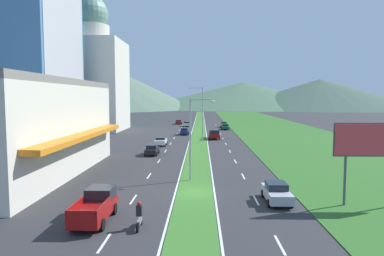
# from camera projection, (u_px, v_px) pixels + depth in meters

# --- Properties ---
(ground_plane) EXTENTS (600.00, 600.00, 0.00)m
(ground_plane) POSITION_uv_depth(u_px,v_px,m) (195.00, 193.00, 31.62)
(ground_plane) COLOR #2D2D30
(grass_median) EXTENTS (3.20, 240.00, 0.06)m
(grass_median) POSITION_uv_depth(u_px,v_px,m) (199.00, 130.00, 91.38)
(grass_median) COLOR #387028
(grass_median) RESTS_ON ground_plane
(grass_verge_right) EXTENTS (24.00, 240.00, 0.06)m
(grass_verge_right) POSITION_uv_depth(u_px,v_px,m) (280.00, 131.00, 90.85)
(grass_verge_right) COLOR #2D6023
(grass_verge_right) RESTS_ON ground_plane
(lane_dash_left_1) EXTENTS (0.16, 2.80, 0.01)m
(lane_dash_left_1) POSITION_uv_depth(u_px,v_px,m) (104.00, 243.00, 20.76)
(lane_dash_left_1) COLOR silver
(lane_dash_left_1) RESTS_ON ground_plane
(lane_dash_left_2) EXTENTS (0.16, 2.80, 0.01)m
(lane_dash_left_2) POSITION_uv_depth(u_px,v_px,m) (133.00, 199.00, 29.68)
(lane_dash_left_2) COLOR silver
(lane_dash_left_2) RESTS_ON ground_plane
(lane_dash_left_3) EXTENTS (0.16, 2.80, 0.01)m
(lane_dash_left_3) POSITION_uv_depth(u_px,v_px,m) (149.00, 176.00, 38.61)
(lane_dash_left_3) COLOR silver
(lane_dash_left_3) RESTS_ON ground_plane
(lane_dash_left_4) EXTENTS (0.16, 2.80, 0.01)m
(lane_dash_left_4) POSITION_uv_depth(u_px,v_px,m) (159.00, 161.00, 47.53)
(lane_dash_left_4) COLOR silver
(lane_dash_left_4) RESTS_ON ground_plane
(lane_dash_left_5) EXTENTS (0.16, 2.80, 0.01)m
(lane_dash_left_5) POSITION_uv_depth(u_px,v_px,m) (166.00, 151.00, 56.46)
(lane_dash_left_5) COLOR silver
(lane_dash_left_5) RESTS_ON ground_plane
(lane_dash_left_6) EXTENTS (0.16, 2.80, 0.01)m
(lane_dash_left_6) POSITION_uv_depth(u_px,v_px,m) (170.00, 144.00, 65.38)
(lane_dash_left_6) COLOR silver
(lane_dash_left_6) RESTS_ON ground_plane
(lane_dash_left_7) EXTENTS (0.16, 2.80, 0.01)m
(lane_dash_left_7) POSITION_uv_depth(u_px,v_px,m) (174.00, 138.00, 74.31)
(lane_dash_left_7) COLOR silver
(lane_dash_left_7) RESTS_ON ground_plane
(lane_dash_left_8) EXTENTS (0.16, 2.80, 0.01)m
(lane_dash_left_8) POSITION_uv_depth(u_px,v_px,m) (177.00, 134.00, 83.23)
(lane_dash_left_8) COLOR silver
(lane_dash_left_8) RESTS_ON ground_plane
(lane_dash_left_9) EXTENTS (0.16, 2.80, 0.01)m
(lane_dash_left_9) POSITION_uv_depth(u_px,v_px,m) (179.00, 130.00, 92.15)
(lane_dash_left_9) COLOR silver
(lane_dash_left_9) RESTS_ON ground_plane
(lane_dash_left_10) EXTENTS (0.16, 2.80, 0.01)m
(lane_dash_left_10) POSITION_uv_depth(u_px,v_px,m) (181.00, 127.00, 101.08)
(lane_dash_left_10) COLOR silver
(lane_dash_left_10) RESTS_ON ground_plane
(lane_dash_left_11) EXTENTS (0.16, 2.80, 0.01)m
(lane_dash_left_11) POSITION_uv_depth(u_px,v_px,m) (183.00, 125.00, 110.00)
(lane_dash_left_11) COLOR silver
(lane_dash_left_11) RESTS_ON ground_plane
(lane_dash_right_1) EXTENTS (0.16, 2.80, 0.01)m
(lane_dash_right_1) POSITION_uv_depth(u_px,v_px,m) (280.00, 245.00, 20.50)
(lane_dash_right_1) COLOR silver
(lane_dash_right_1) RESTS_ON ground_plane
(lane_dash_right_2) EXTENTS (0.16, 2.80, 0.01)m
(lane_dash_right_2) POSITION_uv_depth(u_px,v_px,m) (256.00, 200.00, 29.42)
(lane_dash_right_2) COLOR silver
(lane_dash_right_2) RESTS_ON ground_plane
(lane_dash_right_3) EXTENTS (0.16, 2.80, 0.01)m
(lane_dash_right_3) POSITION_uv_depth(u_px,v_px,m) (243.00, 176.00, 38.34)
(lane_dash_right_3) COLOR silver
(lane_dash_right_3) RESTS_ON ground_plane
(lane_dash_right_4) EXTENTS (0.16, 2.80, 0.01)m
(lane_dash_right_4) POSITION_uv_depth(u_px,v_px,m) (235.00, 161.00, 47.27)
(lane_dash_right_4) COLOR silver
(lane_dash_right_4) RESTS_ON ground_plane
(lane_dash_right_5) EXTENTS (0.16, 2.80, 0.01)m
(lane_dash_right_5) POSITION_uv_depth(u_px,v_px,m) (230.00, 151.00, 56.19)
(lane_dash_right_5) COLOR silver
(lane_dash_right_5) RESTS_ON ground_plane
(lane_dash_right_6) EXTENTS (0.16, 2.80, 0.01)m
(lane_dash_right_6) POSITION_uv_depth(u_px,v_px,m) (226.00, 144.00, 65.12)
(lane_dash_right_6) COLOR silver
(lane_dash_right_6) RESTS_ON ground_plane
(lane_dash_right_7) EXTENTS (0.16, 2.80, 0.01)m
(lane_dash_right_7) POSITION_uv_depth(u_px,v_px,m) (223.00, 138.00, 74.04)
(lane_dash_right_7) COLOR silver
(lane_dash_right_7) RESTS_ON ground_plane
(lane_dash_right_8) EXTENTS (0.16, 2.80, 0.01)m
(lane_dash_right_8) POSITION_uv_depth(u_px,v_px,m) (221.00, 134.00, 82.97)
(lane_dash_right_8) COLOR silver
(lane_dash_right_8) RESTS_ON ground_plane
(lane_dash_right_9) EXTENTS (0.16, 2.80, 0.01)m
(lane_dash_right_9) POSITION_uv_depth(u_px,v_px,m) (219.00, 130.00, 91.89)
(lane_dash_right_9) COLOR silver
(lane_dash_right_9) RESTS_ON ground_plane
(lane_dash_right_10) EXTENTS (0.16, 2.80, 0.01)m
(lane_dash_right_10) POSITION_uv_depth(u_px,v_px,m) (217.00, 127.00, 100.82)
(lane_dash_right_10) COLOR silver
(lane_dash_right_10) RESTS_ON ground_plane
(lane_dash_right_11) EXTENTS (0.16, 2.80, 0.01)m
(lane_dash_right_11) POSITION_uv_depth(u_px,v_px,m) (216.00, 125.00, 109.74)
(lane_dash_right_11) COLOR silver
(lane_dash_right_11) RESTS_ON ground_plane
(edge_line_median_left) EXTENTS (0.16, 240.00, 0.01)m
(edge_line_median_left) POSITION_uv_depth(u_px,v_px,m) (192.00, 131.00, 91.43)
(edge_line_median_left) COLOR silver
(edge_line_median_left) RESTS_ON ground_plane
(edge_line_median_right) EXTENTS (0.16, 240.00, 0.01)m
(edge_line_median_right) POSITION_uv_depth(u_px,v_px,m) (206.00, 131.00, 91.34)
(edge_line_median_right) COLOR silver
(edge_line_median_right) RESTS_ON ground_plane
(domed_building) EXTENTS (16.95, 16.95, 34.55)m
(domed_building) POSITION_uv_depth(u_px,v_px,m) (91.00, 75.00, 92.15)
(domed_building) COLOR beige
(domed_building) RESTS_ON ground_plane
(midrise_colored) EXTENTS (16.52, 16.52, 26.53)m
(midrise_colored) POSITION_uv_depth(u_px,v_px,m) (95.00, 83.00, 114.98)
(midrise_colored) COLOR teal
(midrise_colored) RESTS_ON ground_plane
(hill_far_left) EXTENTS (184.91, 184.91, 43.85)m
(hill_far_left) POSITION_uv_depth(u_px,v_px,m) (76.00, 80.00, 273.14)
(hill_far_left) COLOR #516B56
(hill_far_left) RESTS_ON ground_plane
(hill_far_center) EXTENTS (179.17, 179.17, 21.28)m
(hill_far_center) POSITION_uv_depth(u_px,v_px,m) (243.00, 95.00, 300.86)
(hill_far_center) COLOR #47664C
(hill_far_center) RESTS_ON ground_plane
(hill_far_right) EXTENTS (148.01, 148.01, 22.50)m
(hill_far_right) POSITION_uv_depth(u_px,v_px,m) (320.00, 94.00, 272.97)
(hill_far_right) COLOR #3D5647
(hill_far_right) RESTS_ON ground_plane
(street_lamp_near) EXTENTS (2.62, 0.44, 8.42)m
(street_lamp_near) POSITION_uv_depth(u_px,v_px,m) (193.00, 133.00, 36.04)
(street_lamp_near) COLOR #99999E
(street_lamp_near) RESTS_ON ground_plane
(street_lamp_mid) EXTENTS (2.92, 0.46, 10.42)m
(street_lamp_mid) POSITION_uv_depth(u_px,v_px,m) (201.00, 111.00, 67.07)
(street_lamp_mid) COLOR #99999E
(street_lamp_mid) RESTS_ON ground_plane
(billboard_roadside) EXTENTS (6.15, 0.28, 6.54)m
(billboard_roadside) POSITION_uv_depth(u_px,v_px,m) (374.00, 143.00, 27.41)
(billboard_roadside) COLOR #4C4C51
(billboard_roadside) RESTS_ON ground_plane
(car_0) EXTENTS (1.97, 4.50, 1.58)m
(car_0) POSITION_uv_depth(u_px,v_px,m) (277.00, 192.00, 28.88)
(car_0) COLOR #B2B2B7
(car_0) RESTS_ON ground_plane
(car_1) EXTENTS (2.01, 4.69, 1.48)m
(car_1) POSITION_uv_depth(u_px,v_px,m) (187.00, 124.00, 104.02)
(car_1) COLOR #B2B2B7
(car_1) RESTS_ON ground_plane
(car_2) EXTENTS (1.97, 4.33, 1.48)m
(car_2) POSITION_uv_depth(u_px,v_px,m) (161.00, 141.00, 62.90)
(car_2) COLOR silver
(car_2) RESTS_ON ground_plane
(car_3) EXTENTS (1.96, 4.31, 1.42)m
(car_3) POSITION_uv_depth(u_px,v_px,m) (179.00, 122.00, 113.64)
(car_3) COLOR maroon
(car_3) RESTS_ON ground_plane
(car_4) EXTENTS (1.95, 4.14, 1.56)m
(car_4) POSITION_uv_depth(u_px,v_px,m) (224.00, 125.00, 101.17)
(car_4) COLOR #C6842D
(car_4) RESTS_ON ground_plane
(car_5) EXTENTS (1.87, 4.69, 1.59)m
(car_5) POSITION_uv_depth(u_px,v_px,m) (185.00, 131.00, 81.44)
(car_5) COLOR navy
(car_5) RESTS_ON ground_plane
(car_6) EXTENTS (1.86, 4.24, 1.51)m
(car_6) POSITION_uv_depth(u_px,v_px,m) (152.00, 150.00, 52.76)
(car_6) COLOR black
(car_6) RESTS_ON ground_plane
(car_7) EXTENTS (2.02, 4.38, 1.47)m
(car_7) POSITION_uv_depth(u_px,v_px,m) (225.00, 127.00, 94.33)
(car_7) COLOR #0C5128
(car_7) RESTS_ON ground_plane
(pickup_truck_0) EXTENTS (2.18, 5.40, 2.00)m
(pickup_truck_0) POSITION_uv_depth(u_px,v_px,m) (214.00, 134.00, 72.81)
(pickup_truck_0) COLOR maroon
(pickup_truck_0) RESTS_ON ground_plane
(pickup_truck_1) EXTENTS (2.18, 5.40, 2.00)m
(pickup_truck_1) POSITION_uv_depth(u_px,v_px,m) (96.00, 206.00, 24.57)
(pickup_truck_1) COLOR maroon
(pickup_truck_1) RESTS_ON ground_plane
(motorcycle_rider) EXTENTS (0.36, 2.00, 1.80)m
(motorcycle_rider) POSITION_uv_depth(u_px,v_px,m) (139.00, 217.00, 23.04)
(motorcycle_rider) COLOR black
(motorcycle_rider) RESTS_ON ground_plane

